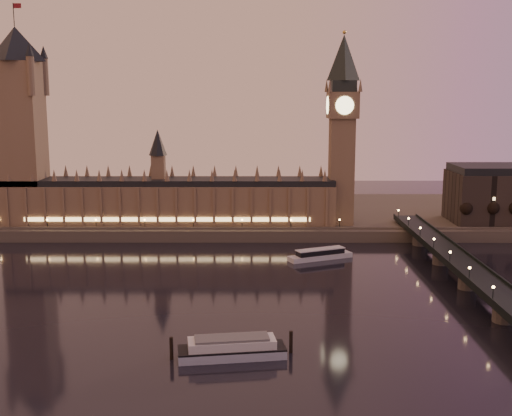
{
  "coord_description": "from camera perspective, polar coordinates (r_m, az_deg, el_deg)",
  "views": [
    {
      "loc": [
        8.09,
        -227.61,
        75.94
      ],
      "look_at": [
        7.55,
        35.0,
        29.91
      ],
      "focal_mm": 45.0,
      "sensor_mm": 36.0,
      "label": 1
    }
  ],
  "objects": [
    {
      "name": "moored_barge",
      "position": [
        192.94,
        -2.16,
        -12.33
      ],
      "size": [
        36.22,
        13.26,
        6.7
      ],
      "rotation": [
        0.0,
        0.0,
        0.14
      ],
      "color": "#9BA9C5",
      "rests_on": "ground"
    },
    {
      "name": "victoria_tower",
      "position": [
        371.54,
        -20.24,
        7.77
      ],
      "size": [
        31.68,
        31.68,
        118.0
      ],
      "color": "brown",
      "rests_on": "ground"
    },
    {
      "name": "big_ben",
      "position": [
        351.81,
        7.69,
        7.9
      ],
      "size": [
        17.68,
        17.68,
        104.0
      ],
      "color": "brown",
      "rests_on": "ground"
    },
    {
      "name": "bare_tree_1",
      "position": [
        364.6,
        20.39,
        -0.24
      ],
      "size": [
        6.21,
        6.21,
        12.63
      ],
      "color": "black",
      "rests_on": "ground"
    },
    {
      "name": "palace_of_westminster",
      "position": [
        356.08,
        -7.67,
        1.09
      ],
      "size": [
        180.0,
        26.62,
        52.0
      ],
      "color": "brown",
      "rests_on": "ground"
    },
    {
      "name": "ground",
      "position": [
        240.08,
        -1.84,
        -8.5
      ],
      "size": [
        700.0,
        700.0,
        0.0
      ],
      "primitive_type": "plane",
      "color": "black",
      "rests_on": "ground"
    },
    {
      "name": "bare_tree_0",
      "position": [
        360.22,
        18.42,
        -0.24
      ],
      "size": [
        6.21,
        6.21,
        12.63
      ],
      "color": "black",
      "rests_on": "ground"
    },
    {
      "name": "westminster_bridge",
      "position": [
        252.47,
        19.58,
        -6.85
      ],
      "size": [
        13.2,
        260.0,
        15.3
      ],
      "color": "black",
      "rests_on": "ground"
    },
    {
      "name": "cruise_boat_a",
      "position": [
        304.24,
        5.73,
        -4.13
      ],
      "size": [
        31.61,
        18.99,
        5.05
      ],
      "rotation": [
        0.0,
        0.0,
        0.42
      ],
      "color": "silver",
      "rests_on": "ground"
    },
    {
      "name": "far_embankment",
      "position": [
        399.93,
        3.26,
        -0.58
      ],
      "size": [
        560.0,
        130.0,
        6.0
      ],
      "primitive_type": "cube",
      "color": "#423D35",
      "rests_on": "ground"
    }
  ]
}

